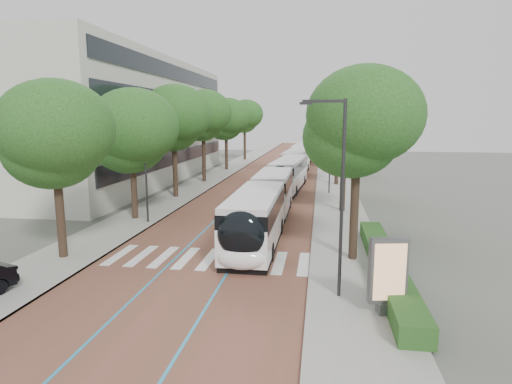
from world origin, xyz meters
TOP-DOWN VIEW (x-y plane):
  - ground at (0.00, 0.00)m, footprint 160.00×160.00m
  - road at (0.00, 40.00)m, footprint 11.00×140.00m
  - sidewalk_left at (-7.50, 40.00)m, footprint 4.00×140.00m
  - sidewalk_right at (7.50, 40.00)m, footprint 4.00×140.00m
  - kerb_left at (-5.60, 40.00)m, footprint 0.20×140.00m
  - kerb_right at (5.60, 40.00)m, footprint 0.20×140.00m
  - zebra_crossing at (0.20, 1.00)m, footprint 10.55×3.60m
  - lane_line_left at (-1.60, 40.00)m, footprint 0.12×126.00m
  - lane_line_right at (1.60, 40.00)m, footprint 0.12×126.00m
  - office_building at (-19.47, 28.00)m, footprint 18.11×40.00m
  - hedge at (9.10, 0.00)m, footprint 1.20×14.00m
  - streetlight_near at (6.62, -3.00)m, footprint 1.82×0.20m
  - streetlight_far at (6.62, 22.00)m, footprint 1.82×0.20m
  - lamp_post_left at (-6.10, 8.00)m, footprint 0.14×0.14m
  - trees_left at (-7.50, 25.14)m, footprint 6.39×60.88m
  - trees_right at (7.70, 19.83)m, footprint 5.78×47.51m
  - lead_bus at (2.30, 7.37)m, footprint 2.60×18.41m
  - bus_queued_0 at (2.65, 23.92)m, footprint 3.32×12.53m
  - bus_queued_1 at (2.69, 36.58)m, footprint 3.25×12.53m
  - bus_queued_2 at (2.80, 48.59)m, footprint 3.08×12.50m
  - ad_panel at (8.49, -4.36)m, footprint 1.46×0.66m

SIDE VIEW (x-z plane):
  - ground at x=0.00m, z-range 0.00..0.00m
  - road at x=0.00m, z-range 0.00..0.02m
  - lane_line_left at x=-1.60m, z-range 0.02..0.03m
  - lane_line_right at x=1.60m, z-range 0.02..0.03m
  - zebra_crossing at x=0.20m, z-range 0.02..0.03m
  - sidewalk_left at x=-7.50m, z-range 0.00..0.12m
  - sidewalk_right at x=7.50m, z-range 0.00..0.12m
  - kerb_left at x=-5.60m, z-range -0.01..0.13m
  - kerb_right at x=5.60m, z-range -0.01..0.13m
  - hedge at x=9.10m, z-range 0.12..0.92m
  - bus_queued_0 at x=2.65m, z-range 0.02..3.22m
  - bus_queued_1 at x=2.69m, z-range 0.02..3.22m
  - bus_queued_2 at x=2.80m, z-range 0.02..3.22m
  - lead_bus at x=2.30m, z-range 0.03..3.23m
  - ad_panel at x=8.49m, z-range 0.19..3.12m
  - lamp_post_left at x=-6.10m, z-range 0.12..8.12m
  - streetlight_near at x=6.62m, z-range 0.82..8.82m
  - streetlight_far at x=6.62m, z-range 0.82..8.82m
  - trees_right at x=7.70m, z-range 1.55..10.93m
  - trees_left at x=-7.50m, z-range 1.88..11.93m
  - office_building at x=-19.47m, z-range 0.00..14.00m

